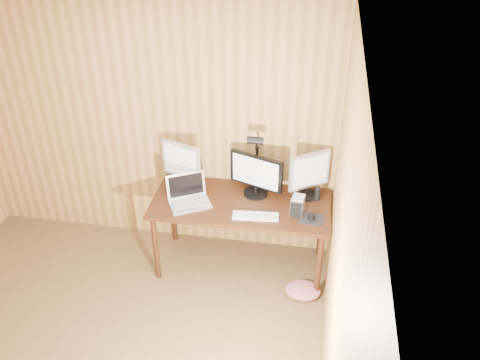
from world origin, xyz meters
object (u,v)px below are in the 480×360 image
(monitor_left, at_px, (182,164))
(keyboard, at_px, (256,216))
(monitor_center, at_px, (256,175))
(hard_drive, at_px, (298,206))
(phone, at_px, (238,215))
(speaker, at_px, (318,194))
(laptop, at_px, (188,196))
(monitor_right, at_px, (309,174))
(mouse, at_px, (311,217))
(desk_lamp, at_px, (256,153))
(desk, at_px, (242,209))

(monitor_left, relative_size, keyboard, 1.11)
(monitor_center, distance_m, hard_drive, 0.48)
(hard_drive, relative_size, phone, 1.54)
(hard_drive, height_order, speaker, hard_drive)
(laptop, distance_m, hard_drive, 0.98)
(monitor_right, height_order, phone, monitor_right)
(keyboard, xyz_separation_m, mouse, (0.48, 0.05, 0.01))
(mouse, bearing_deg, monitor_right, 93.46)
(monitor_right, height_order, desk_lamp, desk_lamp)
(phone, bearing_deg, speaker, 41.25)
(phone, bearing_deg, laptop, 176.50)
(keyboard, height_order, desk_lamp, desk_lamp)
(monitor_center, relative_size, desk_lamp, 0.80)
(monitor_right, bearing_deg, phone, -179.90)
(laptop, relative_size, desk_lamp, 0.70)
(hard_drive, bearing_deg, speaker, 63.42)
(monitor_center, height_order, keyboard, monitor_center)
(monitor_center, bearing_deg, hard_drive, -10.97)
(laptop, xyz_separation_m, keyboard, (0.63, -0.13, -0.05))
(speaker, bearing_deg, monitor_center, -179.72)
(phone, relative_size, desk_lamp, 0.17)
(monitor_right, bearing_deg, monitor_center, 150.54)
(monitor_right, xyz_separation_m, desk_lamp, (-0.49, 0.03, 0.14))
(monitor_center, distance_m, phone, 0.43)
(desk, height_order, desk_lamp, desk_lamp)
(monitor_left, height_order, keyboard, monitor_left)
(laptop, height_order, keyboard, laptop)
(monitor_center, relative_size, speaker, 4.14)
(speaker, bearing_deg, laptop, -168.98)
(mouse, xyz_separation_m, phone, (-0.63, -0.06, -0.02))
(laptop, relative_size, phone, 4.13)
(monitor_right, relative_size, hard_drive, 2.74)
(monitor_center, distance_m, laptop, 0.64)
(monitor_center, distance_m, speaker, 0.58)
(desk, relative_size, mouse, 15.07)
(speaker, bearing_deg, hard_drive, -124.65)
(desk, distance_m, mouse, 0.69)
(keyboard, xyz_separation_m, phone, (-0.15, -0.01, -0.00))
(laptop, distance_m, mouse, 1.11)
(phone, bearing_deg, monitor_center, 86.28)
(mouse, bearing_deg, hard_drive, 148.87)
(desk, height_order, keyboard, keyboard)
(hard_drive, distance_m, phone, 0.52)
(monitor_right, distance_m, keyboard, 0.62)
(desk, xyz_separation_m, monitor_left, (-0.58, 0.10, 0.36))
(desk, height_order, mouse, mouse)
(laptop, xyz_separation_m, desk_lamp, (0.56, 0.30, 0.32))
(phone, xyz_separation_m, speaker, (0.67, 0.36, 0.05))
(monitor_left, relative_size, phone, 4.24)
(monitor_center, bearing_deg, monitor_left, -161.91)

